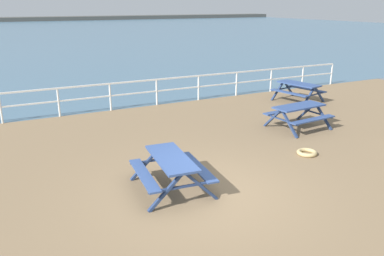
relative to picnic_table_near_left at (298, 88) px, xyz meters
name	(u,v)px	position (x,y,z in m)	size (l,w,h in m)	color
ground_plane	(206,197)	(-7.52, -5.68, -0.68)	(30.00, 24.00, 0.20)	#846B4C
sea_band	(24,34)	(-7.52, 47.07, -0.58)	(142.00, 90.00, 0.01)	#476B84
distant_shoreline	(10,21)	(-7.52, 90.07, -0.58)	(142.00, 6.00, 1.80)	#4C4C47
seaward_railing	(110,91)	(-7.52, 2.07, 0.17)	(23.07, 0.07, 1.08)	white
picnic_table_near_left	(298,88)	(0.00, 0.00, 0.00)	(1.86, 2.08, 0.80)	#334C84
picnic_table_near_right	(171,165)	(-8.10, -5.16, 0.00)	(1.68, 1.93, 0.80)	#334C84
picnic_table_far_left	(299,111)	(-2.53, -2.91, 0.00)	(1.92, 1.68, 0.80)	#334C84
rope_coil	(307,153)	(-3.93, -4.90, -0.53)	(0.55, 0.55, 0.11)	tan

